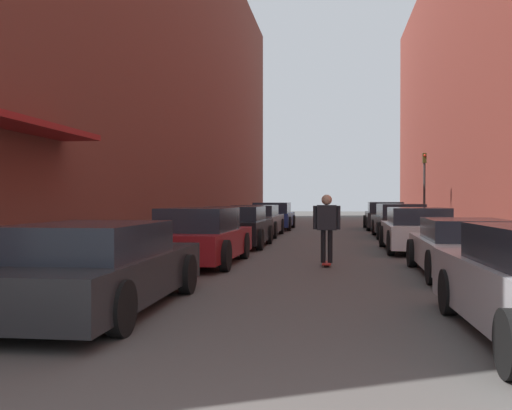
% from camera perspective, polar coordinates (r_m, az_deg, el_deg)
% --- Properties ---
extents(ground, '(102.43, 102.43, 0.00)m').
position_cam_1_polar(ground, '(20.18, 6.86, -3.80)').
color(ground, '#4C4947').
extents(curb_strip_left, '(1.80, 46.56, 0.12)m').
position_cam_1_polar(curb_strip_left, '(25.35, -3.85, -2.76)').
color(curb_strip_left, gray).
rests_on(curb_strip_left, ground).
extents(curb_strip_right, '(1.80, 46.56, 0.12)m').
position_cam_1_polar(curb_strip_right, '(25.22, 18.01, -2.81)').
color(curb_strip_right, gray).
rests_on(curb_strip_right, ground).
extents(building_row_left, '(4.90, 46.56, 15.33)m').
position_cam_1_polar(building_row_left, '(26.75, -10.14, 13.81)').
color(building_row_left, brown).
rests_on(building_row_left, ground).
extents(parked_car_left_0, '(1.99, 4.75, 1.22)m').
position_cam_1_polar(parked_car_left_0, '(8.27, -15.73, -6.05)').
color(parked_car_left_0, '#232326').
rests_on(parked_car_left_0, ground).
extents(parked_car_left_1, '(1.86, 4.31, 1.34)m').
position_cam_1_polar(parked_car_left_1, '(13.60, -5.58, -3.22)').
color(parked_car_left_1, maroon).
rests_on(parked_car_left_1, ground).
extents(parked_car_left_2, '(2.01, 4.06, 1.31)m').
position_cam_1_polar(parked_car_left_2, '(18.50, -1.94, -2.23)').
color(parked_car_left_2, black).
rests_on(parked_car_left_2, ground).
extents(parked_car_left_3, '(2.02, 4.77, 1.29)m').
position_cam_1_polar(parked_car_left_3, '(23.73, 0.00, -1.60)').
color(parked_car_left_3, '#515459').
rests_on(parked_car_left_3, ground).
extents(parked_car_left_4, '(2.08, 4.65, 1.37)m').
position_cam_1_polar(parked_car_left_4, '(29.25, 1.68, -1.14)').
color(parked_car_left_4, navy).
rests_on(parked_car_left_4, ground).
extents(parked_car_right_1, '(1.85, 4.41, 1.15)m').
position_cam_1_polar(parked_car_right_1, '(12.24, 20.08, -4.05)').
color(parked_car_right_1, silver).
rests_on(parked_car_right_1, ground).
extents(parked_car_right_2, '(1.96, 4.51, 1.30)m').
position_cam_1_polar(parked_car_right_2, '(17.52, 15.81, -2.42)').
color(parked_car_right_2, silver).
rests_on(parked_car_right_2, ground).
extents(parked_car_right_3, '(2.00, 4.63, 1.35)m').
position_cam_1_polar(parked_car_right_3, '(23.60, 14.18, -1.58)').
color(parked_car_right_3, '#232326').
rests_on(parked_car_right_3, ground).
extents(parked_car_right_4, '(2.00, 4.72, 1.39)m').
position_cam_1_polar(parked_car_right_4, '(29.70, 12.76, -1.10)').
color(parked_car_right_4, '#232326').
rests_on(parked_car_right_4, ground).
extents(skateboarder, '(0.63, 0.78, 1.65)m').
position_cam_1_polar(skateboarder, '(13.30, 7.08, -1.71)').
color(skateboarder, '#B2231E').
rests_on(skateboarder, ground).
extents(traffic_light, '(0.16, 0.22, 3.51)m').
position_cam_1_polar(traffic_light, '(26.96, 16.49, 2.16)').
color(traffic_light, '#2D2D2D').
rests_on(traffic_light, curb_strip_right).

